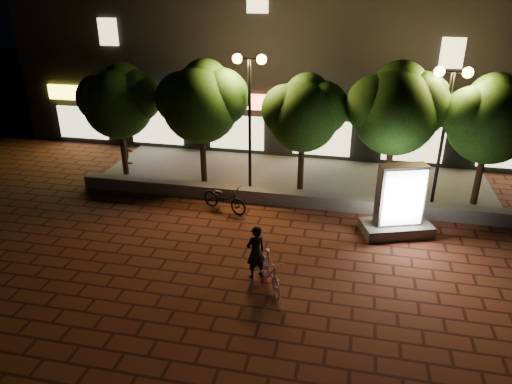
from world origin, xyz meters
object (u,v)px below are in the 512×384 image
(tree_far_left, at_px, (119,99))
(rider, at_px, (256,252))
(scooter_pink, at_px, (270,272))
(scooter_parked, at_px, (224,198))
(ad_kiosk, at_px, (399,207))
(street_lamp_left, at_px, (250,88))
(pedestrian, at_px, (127,149))
(tree_far_right, at_px, (492,117))
(tree_right, at_px, (397,106))
(tree_mid, at_px, (305,111))
(tree_left, at_px, (202,100))
(street_lamp_right, at_px, (449,101))

(tree_far_left, height_order, rider, tree_far_left)
(scooter_pink, height_order, scooter_parked, scooter_pink)
(tree_far_left, relative_size, ad_kiosk, 1.86)
(street_lamp_left, distance_m, pedestrian, 6.76)
(tree_far_left, xyz_separation_m, tree_far_right, (14.00, 0.00, 0.08))
(tree_far_right, bearing_deg, tree_right, 180.00)
(tree_mid, bearing_deg, tree_left, 180.00)
(rider, bearing_deg, tree_far_right, -178.98)
(tree_far_right, distance_m, ad_kiosk, 4.80)
(street_lamp_left, relative_size, street_lamp_right, 1.04)
(tree_far_left, xyz_separation_m, tree_right, (10.80, 0.00, 0.27))
(tree_far_left, distance_m, pedestrian, 2.65)
(tree_far_right, distance_m, street_lamp_left, 8.58)
(tree_right, bearing_deg, pedestrian, 175.35)
(ad_kiosk, distance_m, scooter_pink, 5.24)
(street_lamp_left, xyz_separation_m, ad_kiosk, (5.55, -2.63, -3.05))
(tree_mid, xyz_separation_m, rider, (-0.51, -6.31, -2.41))
(scooter_pink, bearing_deg, rider, 111.50)
(tree_mid, bearing_deg, rider, -94.60)
(tree_mid, relative_size, scooter_parked, 2.37)
(tree_right, bearing_deg, scooter_pink, -116.08)
(tree_left, xyz_separation_m, tree_far_right, (10.50, -0.00, -0.08))
(scooter_pink, bearing_deg, tree_left, 93.54)
(tree_right, bearing_deg, tree_far_right, -0.00)
(tree_right, xyz_separation_m, ad_kiosk, (0.20, -2.89, -2.59))
(street_lamp_right, bearing_deg, tree_right, 170.90)
(tree_far_left, height_order, scooter_parked, tree_far_left)
(pedestrian, bearing_deg, tree_far_right, -89.07)
(scooter_parked, bearing_deg, street_lamp_left, 10.68)
(tree_right, bearing_deg, rider, -121.13)
(tree_far_left, relative_size, street_lamp_right, 0.93)
(tree_left, bearing_deg, pedestrian, 166.84)
(tree_left, xyz_separation_m, street_lamp_right, (8.95, -0.26, 0.45))
(tree_far_right, height_order, scooter_parked, tree_far_right)
(ad_kiosk, height_order, rider, ad_kiosk)
(tree_mid, xyz_separation_m, scooter_pink, (-0.00, -6.76, -2.70))
(street_lamp_left, height_order, ad_kiosk, street_lamp_left)
(ad_kiosk, bearing_deg, tree_right, 93.93)
(ad_kiosk, relative_size, scooter_pink, 1.45)
(tree_mid, distance_m, tree_far_right, 6.50)
(tree_right, relative_size, street_lamp_left, 0.98)
(rider, distance_m, pedestrian, 10.33)
(tree_left, distance_m, street_lamp_right, 8.96)
(tree_mid, xyz_separation_m, scooter_parked, (-2.50, -2.46, -2.72))
(tree_far_right, bearing_deg, tree_far_left, -180.00)
(tree_left, xyz_separation_m, tree_mid, (4.00, -0.00, -0.23))
(tree_far_left, bearing_deg, rider, -42.09)
(street_lamp_right, xyz_separation_m, ad_kiosk, (-1.45, -2.63, -2.92))
(tree_left, relative_size, pedestrian, 3.24)
(tree_mid, distance_m, scooter_pink, 7.28)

